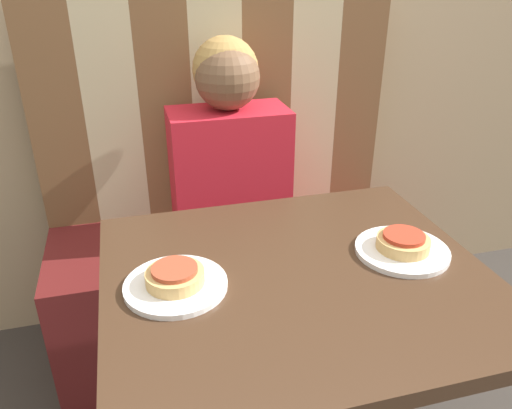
{
  "coord_description": "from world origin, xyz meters",
  "views": [
    {
      "loc": [
        -0.31,
        -0.82,
        1.34
      ],
      "look_at": [
        0.0,
        0.33,
        0.74
      ],
      "focal_mm": 35.0,
      "sensor_mm": 36.0,
      "label": 1
    }
  ],
  "objects_px": {
    "pizza_left": "(175,276)",
    "plate_right": "(402,250)",
    "person": "(229,141)",
    "pizza_right": "(403,242)",
    "plate_left": "(176,285)"
  },
  "relations": [
    {
      "from": "plate_left",
      "to": "pizza_left",
      "type": "relative_size",
      "value": 1.77
    },
    {
      "from": "person",
      "to": "plate_right",
      "type": "height_order",
      "value": "person"
    },
    {
      "from": "plate_right",
      "to": "pizza_right",
      "type": "xyz_separation_m",
      "value": [
        0.0,
        0.0,
        0.02
      ]
    },
    {
      "from": "person",
      "to": "pizza_right",
      "type": "distance_m",
      "value": 0.71
    },
    {
      "from": "pizza_left",
      "to": "plate_right",
      "type": "bearing_deg",
      "value": 0.0
    },
    {
      "from": "person",
      "to": "pizza_left",
      "type": "xyz_separation_m",
      "value": [
        -0.25,
        -0.66,
        -0.04
      ]
    },
    {
      "from": "person",
      "to": "plate_left",
      "type": "distance_m",
      "value": 0.71
    },
    {
      "from": "pizza_right",
      "to": "pizza_left",
      "type": "bearing_deg",
      "value": 180.0
    },
    {
      "from": "pizza_left",
      "to": "pizza_right",
      "type": "bearing_deg",
      "value": 0.0
    },
    {
      "from": "plate_left",
      "to": "pizza_right",
      "type": "distance_m",
      "value": 0.51
    },
    {
      "from": "plate_right",
      "to": "pizza_left",
      "type": "bearing_deg",
      "value": 180.0
    },
    {
      "from": "plate_left",
      "to": "plate_right",
      "type": "relative_size",
      "value": 1.0
    },
    {
      "from": "plate_right",
      "to": "pizza_right",
      "type": "height_order",
      "value": "pizza_right"
    },
    {
      "from": "pizza_right",
      "to": "person",
      "type": "bearing_deg",
      "value": 111.03
    },
    {
      "from": "plate_right",
      "to": "pizza_right",
      "type": "distance_m",
      "value": 0.02
    }
  ]
}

